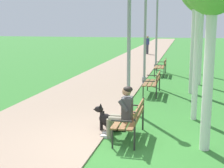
# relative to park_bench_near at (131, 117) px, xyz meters

# --- Properties ---
(ground_plane) EXTENTS (120.00, 120.00, 0.00)m
(ground_plane) POSITION_rel_park_bench_near_xyz_m (-0.35, -0.70, -0.51)
(ground_plane) COLOR #33752D
(paved_path) EXTENTS (3.62, 60.00, 0.04)m
(paved_path) POSITION_rel_park_bench_near_xyz_m (-2.44, 23.30, -0.49)
(paved_path) COLOR gray
(paved_path) RESTS_ON ground
(park_bench_near) EXTENTS (0.55, 1.50, 0.85)m
(park_bench_near) POSITION_rel_park_bench_near_xyz_m (0.00, 0.00, 0.00)
(park_bench_near) COLOR brown
(park_bench_near) RESTS_ON ground
(park_bench_mid) EXTENTS (0.55, 1.50, 0.85)m
(park_bench_mid) POSITION_rel_park_bench_near_xyz_m (0.03, 4.91, 0.00)
(park_bench_mid) COLOR brown
(park_bench_mid) RESTS_ON ground
(park_bench_far) EXTENTS (0.55, 1.50, 0.85)m
(park_bench_far) POSITION_rel_park_bench_near_xyz_m (-0.01, 9.69, 0.00)
(park_bench_far) COLOR brown
(park_bench_far) RESTS_ON ground
(person_seated_on_near_bench) EXTENTS (0.74, 0.49, 1.25)m
(person_seated_on_near_bench) POSITION_rel_park_bench_near_xyz_m (-0.21, -0.01, 0.17)
(person_seated_on_near_bench) COLOR gray
(person_seated_on_near_bench) RESTS_ON ground
(dog_black) EXTENTS (0.83, 0.31, 0.71)m
(dog_black) POSITION_rel_park_bench_near_xyz_m (-0.65, 0.39, -0.25)
(dog_black) COLOR black
(dog_black) RESTS_ON ground
(lamp_post_near) EXTENTS (0.24, 0.24, 3.89)m
(lamp_post_near) POSITION_rel_park_bench_near_xyz_m (-0.52, 2.53, 1.51)
(lamp_post_near) COLOR gray
(lamp_post_near) RESTS_ON ground
(lamp_post_mid) EXTENTS (0.24, 0.24, 4.67)m
(lamp_post_mid) POSITION_rel_park_bench_near_xyz_m (-0.60, 7.17, 1.90)
(lamp_post_mid) COLOR gray
(lamp_post_mid) RESTS_ON ground
(lamp_post_far) EXTENTS (0.24, 0.24, 4.34)m
(lamp_post_far) POSITION_rel_park_bench_near_xyz_m (-0.48, 11.64, 1.73)
(lamp_post_far) COLOR gray
(lamp_post_far) RESTS_ON ground
(pedestrian_distant) EXTENTS (0.32, 0.22, 1.65)m
(pedestrian_distant) POSITION_rel_park_bench_near_xyz_m (-2.11, 21.41, 0.33)
(pedestrian_distant) COLOR #383842
(pedestrian_distant) RESTS_ON ground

